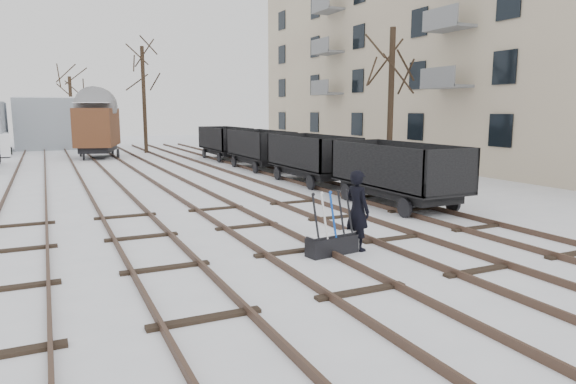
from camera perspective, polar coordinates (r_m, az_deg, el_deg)
name	(u,v)px	position (r m, az deg, el deg)	size (l,w,h in m)	color
ground	(292,253)	(12.35, 0.41, -6.78)	(120.00, 120.00, 0.00)	white
tracks	(168,180)	(25.14, -13.23, 1.29)	(13.90, 52.00, 0.16)	black
apartment_block	(483,34)	(35.53, 20.86, 16.06)	(10.12, 45.00, 16.10)	beige
shed_right	(58,123)	(50.73, -24.15, 7.02)	(7.00, 6.00, 4.50)	#9099A2
ground_frame	(332,243)	(12.20, 4.93, -5.63)	(1.35, 0.60, 1.49)	black
worker	(357,210)	(12.52, 7.71, -2.03)	(0.72, 0.47, 1.97)	black
freight_wagon_a	(397,182)	(18.54, 12.00, 1.04)	(2.17, 5.44, 2.22)	black
freight_wagon_b	(312,165)	(23.90, 2.70, 3.00)	(2.17, 5.44, 2.22)	black
freight_wagon_c	(260,155)	(29.68, -3.12, 4.18)	(2.17, 5.44, 2.22)	black
freight_wagon_d	(225,147)	(35.67, -7.02, 4.95)	(2.17, 5.44, 2.22)	black
box_van_wagon	(97,126)	(39.21, -20.44, 6.90)	(3.88, 5.61, 3.90)	black
tree_near	(391,103)	(26.86, 11.34, 9.65)	(0.30, 0.30, 7.45)	black
tree_far_left	(72,112)	(52.76, -22.91, 8.23)	(0.30, 0.30, 6.48)	black
tree_far_right	(144,100)	(42.59, -15.69, 9.78)	(0.30, 0.30, 8.29)	black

